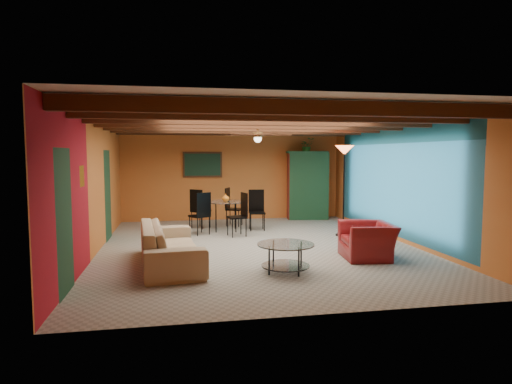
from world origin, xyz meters
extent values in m
cube|color=gray|center=(0.00, 0.00, 0.00)|extent=(6.50, 8.00, 0.01)
cube|color=silver|center=(0.00, 0.00, 2.70)|extent=(6.50, 8.00, 0.01)
cube|color=#C0662C|center=(0.00, 4.00, 1.35)|extent=(6.50, 0.02, 2.70)
cube|color=maroon|center=(-3.25, 0.00, 1.35)|extent=(0.02, 8.00, 2.70)
cube|color=#296378|center=(3.25, 0.00, 1.35)|extent=(0.02, 8.00, 2.70)
imported|color=#9F8566|center=(-1.81, -1.20, 0.36)|extent=(1.18, 2.56, 0.73)
imported|color=maroon|center=(1.85, -1.37, 0.34)|extent=(1.02, 1.13, 0.67)
cube|color=maroon|center=(2.20, 3.70, 0.99)|extent=(1.20, 0.71, 1.99)
cube|color=black|center=(-0.90, 3.96, 1.65)|extent=(1.05, 0.03, 0.65)
imported|color=#26661E|center=(2.20, 3.70, 2.21)|extent=(0.47, 0.42, 0.45)
imported|color=orange|center=(-0.44, 2.07, 1.15)|extent=(0.24, 0.24, 0.20)
camera|label=1|loc=(-1.71, -8.98, 1.97)|focal=30.69mm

